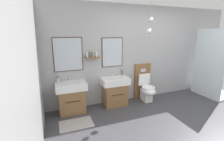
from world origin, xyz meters
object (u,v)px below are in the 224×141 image
Objects in this scene: shower_tray at (212,82)px; soap_dispenser at (122,72)px; toothbrush_cup at (58,80)px; vanity_sink_right at (115,91)px; vanity_sink_left at (72,97)px; toilet at (145,87)px.

soap_dispenser is at bearing 167.52° from shower_tray.
shower_tray is at bearing -7.69° from toothbrush_cup.
soap_dispenser reaches higher than vanity_sink_right.
soap_dispenser is (1.37, 0.16, 0.43)m from vanity_sink_left.
toothbrush_cup is at bearing 175.93° from toilet.
toilet reaches higher than toothbrush_cup.
vanity_sink_left is 3.64× the size of soap_dispenser.
vanity_sink_left is 0.51m from toothbrush_cup.
vanity_sink_right is 0.37× the size of shower_tray.
shower_tray reaches higher than toothbrush_cup.
vanity_sink_left is at bearing 180.00° from vanity_sink_right.
toothbrush_cup is 1.64m from soap_dispenser.
toilet is at bearing -15.29° from soap_dispenser.
shower_tray is at bearing -6.15° from vanity_sink_left.
vanity_sink_right is at bearing 179.10° from toilet.
soap_dispenser reaches higher than vanity_sink_left.
toilet is (0.90, -0.01, -0.01)m from vanity_sink_right.
vanity_sink_left is at bearing -28.69° from toothbrush_cup.
vanity_sink_right is at bearing -6.16° from toothbrush_cup.
vanity_sink_left is 0.73× the size of toilet.
toothbrush_cup is at bearing 173.84° from vanity_sink_right.
toilet is at bearing -4.07° from toothbrush_cup.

